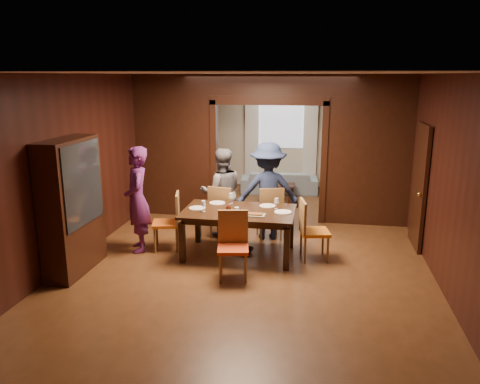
% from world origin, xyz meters
% --- Properties ---
extents(floor, '(9.00, 9.00, 0.00)m').
position_xyz_m(floor, '(0.00, 0.00, 0.00)').
color(floor, '#533117').
rests_on(floor, ground).
extents(ceiling, '(5.50, 9.00, 0.02)m').
position_xyz_m(ceiling, '(0.00, 0.00, 2.90)').
color(ceiling, silver).
rests_on(ceiling, room_walls).
extents(room_walls, '(5.52, 9.01, 2.90)m').
position_xyz_m(room_walls, '(0.00, 1.89, 1.51)').
color(room_walls, black).
rests_on(room_walls, floor).
extents(person_purple, '(0.65, 0.76, 1.76)m').
position_xyz_m(person_purple, '(-1.92, -0.53, 0.88)').
color(person_purple, '#5A1F59').
rests_on(person_purple, floor).
extents(person_grey, '(0.94, 0.83, 1.61)m').
position_xyz_m(person_grey, '(-0.71, 0.47, 0.81)').
color(person_grey, '#5B5C63').
rests_on(person_grey, floor).
extents(person_navy, '(1.24, 0.89, 1.74)m').
position_xyz_m(person_navy, '(0.14, 0.45, 0.87)').
color(person_navy, '#1A2442').
rests_on(person_navy, floor).
extents(sofa, '(1.94, 0.89, 0.55)m').
position_xyz_m(sofa, '(0.03, 3.85, 0.28)').
color(sofa, '#869DB0').
rests_on(sofa, floor).
extents(serving_bowl, '(0.28, 0.28, 0.07)m').
position_xyz_m(serving_bowl, '(-0.13, -0.35, 0.79)').
color(serving_bowl, black).
rests_on(serving_bowl, dining_table).
extents(dining_table, '(1.79, 1.11, 0.76)m').
position_xyz_m(dining_table, '(-0.22, -0.46, 0.38)').
color(dining_table, black).
rests_on(dining_table, floor).
extents(coffee_table, '(0.80, 0.50, 0.40)m').
position_xyz_m(coffee_table, '(0.06, 3.04, 0.20)').
color(coffee_table, black).
rests_on(coffee_table, floor).
extents(chair_left, '(0.54, 0.54, 0.97)m').
position_xyz_m(chair_left, '(-1.48, -0.41, 0.48)').
color(chair_left, '#C85612').
rests_on(chair_left, floor).
extents(chair_right, '(0.53, 0.53, 0.97)m').
position_xyz_m(chair_right, '(1.00, -0.42, 0.48)').
color(chair_right, orange).
rests_on(chair_right, floor).
extents(chair_far_l, '(0.52, 0.52, 0.97)m').
position_xyz_m(chair_far_l, '(-0.65, 0.38, 0.48)').
color(chair_far_l, orange).
rests_on(chair_far_l, floor).
extents(chair_far_r, '(0.56, 0.56, 0.97)m').
position_xyz_m(chair_far_r, '(0.17, 0.45, 0.48)').
color(chair_far_r, orange).
rests_on(chair_far_r, floor).
extents(chair_near, '(0.51, 0.51, 0.97)m').
position_xyz_m(chair_near, '(-0.15, -1.37, 0.48)').
color(chair_near, red).
rests_on(chair_near, floor).
extents(hutch, '(0.40, 1.20, 2.00)m').
position_xyz_m(hutch, '(-2.53, -1.50, 1.00)').
color(hutch, black).
rests_on(hutch, floor).
extents(door_right, '(0.06, 0.90, 2.10)m').
position_xyz_m(door_right, '(2.70, 0.50, 1.05)').
color(door_right, black).
rests_on(door_right, floor).
extents(window_far, '(1.20, 0.03, 1.30)m').
position_xyz_m(window_far, '(0.00, 4.44, 1.70)').
color(window_far, silver).
rests_on(window_far, back_wall).
extents(curtain_left, '(0.35, 0.06, 2.40)m').
position_xyz_m(curtain_left, '(-0.75, 4.40, 1.25)').
color(curtain_left, white).
rests_on(curtain_left, back_wall).
extents(curtain_right, '(0.35, 0.06, 2.40)m').
position_xyz_m(curtain_right, '(0.75, 4.40, 1.25)').
color(curtain_right, white).
rests_on(curtain_right, back_wall).
extents(plate_left, '(0.27, 0.27, 0.01)m').
position_xyz_m(plate_left, '(-0.91, -0.47, 0.77)').
color(plate_left, silver).
rests_on(plate_left, dining_table).
extents(plate_far_l, '(0.27, 0.27, 0.01)m').
position_xyz_m(plate_far_l, '(-0.66, -0.10, 0.77)').
color(plate_far_l, silver).
rests_on(plate_far_l, dining_table).
extents(plate_far_r, '(0.27, 0.27, 0.01)m').
position_xyz_m(plate_far_r, '(0.20, -0.13, 0.77)').
color(plate_far_r, silver).
rests_on(plate_far_r, dining_table).
extents(plate_right, '(0.27, 0.27, 0.01)m').
position_xyz_m(plate_right, '(0.48, -0.45, 0.77)').
color(plate_right, white).
rests_on(plate_right, dining_table).
extents(plate_near, '(0.27, 0.27, 0.01)m').
position_xyz_m(plate_near, '(-0.21, -0.83, 0.77)').
color(plate_near, silver).
rests_on(plate_near, dining_table).
extents(platter_a, '(0.30, 0.20, 0.04)m').
position_xyz_m(platter_a, '(-0.28, -0.61, 0.78)').
color(platter_a, gray).
rests_on(platter_a, dining_table).
extents(platter_b, '(0.30, 0.20, 0.04)m').
position_xyz_m(platter_b, '(0.08, -0.70, 0.78)').
color(platter_b, gray).
rests_on(platter_b, dining_table).
extents(wineglass_left, '(0.08, 0.08, 0.18)m').
position_xyz_m(wineglass_left, '(-0.77, -0.63, 0.85)').
color(wineglass_left, silver).
rests_on(wineglass_left, dining_table).
extents(wineglass_far, '(0.08, 0.08, 0.18)m').
position_xyz_m(wineglass_far, '(-0.43, -0.08, 0.85)').
color(wineglass_far, silver).
rests_on(wineglass_far, dining_table).
extents(wineglass_right, '(0.08, 0.08, 0.18)m').
position_xyz_m(wineglass_right, '(0.37, -0.27, 0.85)').
color(wineglass_right, white).
rests_on(wineglass_right, dining_table).
extents(tumbler, '(0.07, 0.07, 0.14)m').
position_xyz_m(tumbler, '(-0.20, -0.77, 0.83)').
color(tumbler, white).
rests_on(tumbler, dining_table).
extents(condiment_jar, '(0.08, 0.08, 0.11)m').
position_xyz_m(condiment_jar, '(-0.37, -0.55, 0.82)').
color(condiment_jar, '#491F11').
rests_on(condiment_jar, dining_table).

